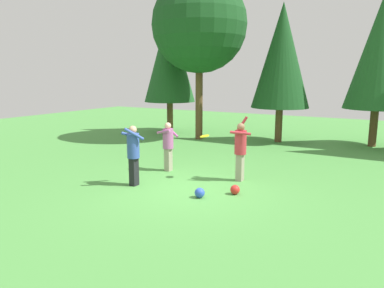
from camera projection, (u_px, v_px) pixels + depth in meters
ground_plane at (187, 190)px, 9.87m from camera, size 40.00×40.00×0.00m
person_thrower at (240, 147)px, 10.55m from camera, size 0.62×0.61×1.88m
person_catcher at (133, 150)px, 10.09m from camera, size 0.73×0.74×1.68m
person_bystander at (168, 143)px, 11.69m from camera, size 0.60×0.57×1.57m
frisbee at (205, 136)px, 10.69m from camera, size 0.38×0.38×0.08m
ball_red at (235, 190)px, 9.47m from camera, size 0.25×0.25×0.25m
ball_blue at (200, 193)px, 9.20m from camera, size 0.26×0.26×0.26m
tree_left at (199, 25)px, 16.86m from camera, size 4.42×4.42×7.55m
tree_right at (380, 52)px, 15.23m from camera, size 2.68×2.68×6.40m
tree_far_left at (169, 56)px, 19.32m from camera, size 2.71×2.71×6.47m
tree_center at (282, 56)px, 16.34m from camera, size 2.60×2.60×6.22m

